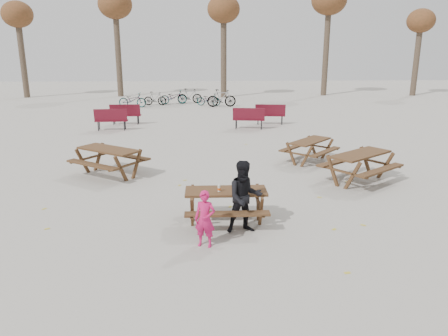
{
  "coord_description": "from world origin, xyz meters",
  "views": [
    {
      "loc": [
        -0.44,
        -9.13,
        3.87
      ],
      "look_at": [
        0.0,
        1.0,
        1.0
      ],
      "focal_mm": 35.0,
      "sensor_mm": 36.0,
      "label": 1
    }
  ],
  "objects_px": {
    "adult": "(245,197)",
    "food_tray": "(238,191)",
    "picnic_table_far": "(310,151)",
    "soda_bottle": "(219,188)",
    "main_picnic_table": "(226,198)",
    "picnic_table_east": "(360,168)",
    "picnic_table_north": "(109,162)",
    "child": "(205,219)"
  },
  "relations": [
    {
      "from": "food_tray",
      "to": "soda_bottle",
      "type": "height_order",
      "value": "soda_bottle"
    },
    {
      "from": "main_picnic_table",
      "to": "food_tray",
      "type": "xyz_separation_m",
      "value": [
        0.25,
        -0.1,
        0.21
      ]
    },
    {
      "from": "soda_bottle",
      "to": "picnic_table_north",
      "type": "xyz_separation_m",
      "value": [
        -3.22,
        3.94,
        -0.42
      ]
    },
    {
      "from": "main_picnic_table",
      "to": "picnic_table_far",
      "type": "relative_size",
      "value": 1.03
    },
    {
      "from": "picnic_table_north",
      "to": "child",
      "type": "bearing_deg",
      "value": -24.92
    },
    {
      "from": "soda_bottle",
      "to": "adult",
      "type": "relative_size",
      "value": 0.11
    },
    {
      "from": "main_picnic_table",
      "to": "adult",
      "type": "xyz_separation_m",
      "value": [
        0.37,
        -0.5,
        0.2
      ]
    },
    {
      "from": "picnic_table_east",
      "to": "picnic_table_north",
      "type": "bearing_deg",
      "value": 135.34
    },
    {
      "from": "main_picnic_table",
      "to": "child",
      "type": "distance_m",
      "value": 1.25
    },
    {
      "from": "picnic_table_north",
      "to": "picnic_table_far",
      "type": "height_order",
      "value": "picnic_table_north"
    },
    {
      "from": "soda_bottle",
      "to": "picnic_table_far",
      "type": "distance_m",
      "value": 6.24
    },
    {
      "from": "main_picnic_table",
      "to": "picnic_table_north",
      "type": "relative_size",
      "value": 0.91
    },
    {
      "from": "child",
      "to": "adult",
      "type": "distance_m",
      "value": 1.09
    },
    {
      "from": "picnic_table_north",
      "to": "food_tray",
      "type": "bearing_deg",
      "value": -12.46
    },
    {
      "from": "soda_bottle",
      "to": "food_tray",
      "type": "bearing_deg",
      "value": -0.93
    },
    {
      "from": "adult",
      "to": "picnic_table_far",
      "type": "height_order",
      "value": "adult"
    },
    {
      "from": "soda_bottle",
      "to": "picnic_table_north",
      "type": "bearing_deg",
      "value": 129.28
    },
    {
      "from": "child",
      "to": "main_picnic_table",
      "type": "bearing_deg",
      "value": 84.68
    },
    {
      "from": "food_tray",
      "to": "adult",
      "type": "bearing_deg",
      "value": -73.68
    },
    {
      "from": "main_picnic_table",
      "to": "child",
      "type": "xyz_separation_m",
      "value": [
        -0.47,
        -1.16,
        -0.01
      ]
    },
    {
      "from": "picnic_table_east",
      "to": "picnic_table_north",
      "type": "height_order",
      "value": "picnic_table_east"
    },
    {
      "from": "food_tray",
      "to": "picnic_table_east",
      "type": "distance_m",
      "value": 4.82
    },
    {
      "from": "soda_bottle",
      "to": "picnic_table_north",
      "type": "relative_size",
      "value": 0.09
    },
    {
      "from": "picnic_table_north",
      "to": "adult",
      "type": "bearing_deg",
      "value": -14.31
    },
    {
      "from": "picnic_table_east",
      "to": "food_tray",
      "type": "bearing_deg",
      "value": -178.97
    },
    {
      "from": "adult",
      "to": "picnic_table_far",
      "type": "relative_size",
      "value": 0.9
    },
    {
      "from": "food_tray",
      "to": "picnic_table_far",
      "type": "relative_size",
      "value": 0.1
    },
    {
      "from": "food_tray",
      "to": "picnic_table_far",
      "type": "distance_m",
      "value": 6.04
    },
    {
      "from": "soda_bottle",
      "to": "picnic_table_east",
      "type": "xyz_separation_m",
      "value": [
        4.19,
        2.97,
        -0.42
      ]
    },
    {
      "from": "soda_bottle",
      "to": "main_picnic_table",
      "type": "bearing_deg",
      "value": 29.9
    },
    {
      "from": "picnic_table_north",
      "to": "main_picnic_table",
      "type": "bearing_deg",
      "value": -13.8
    },
    {
      "from": "food_tray",
      "to": "main_picnic_table",
      "type": "bearing_deg",
      "value": 159.04
    },
    {
      "from": "picnic_table_far",
      "to": "child",
      "type": "bearing_deg",
      "value": -167.09
    },
    {
      "from": "soda_bottle",
      "to": "picnic_table_east",
      "type": "distance_m",
      "value": 5.15
    },
    {
      "from": "picnic_table_east",
      "to": "picnic_table_far",
      "type": "height_order",
      "value": "picnic_table_east"
    },
    {
      "from": "soda_bottle",
      "to": "child",
      "type": "relative_size",
      "value": 0.15
    },
    {
      "from": "main_picnic_table",
      "to": "adult",
      "type": "bearing_deg",
      "value": -53.52
    },
    {
      "from": "adult",
      "to": "food_tray",
      "type": "bearing_deg",
      "value": 97.44
    },
    {
      "from": "adult",
      "to": "picnic_table_east",
      "type": "bearing_deg",
      "value": 33.82
    },
    {
      "from": "food_tray",
      "to": "soda_bottle",
      "type": "xyz_separation_m",
      "value": [
        -0.41,
        0.01,
        0.05
      ]
    },
    {
      "from": "main_picnic_table",
      "to": "food_tray",
      "type": "bearing_deg",
      "value": -20.96
    },
    {
      "from": "adult",
      "to": "picnic_table_north",
      "type": "bearing_deg",
      "value": 121.87
    }
  ]
}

